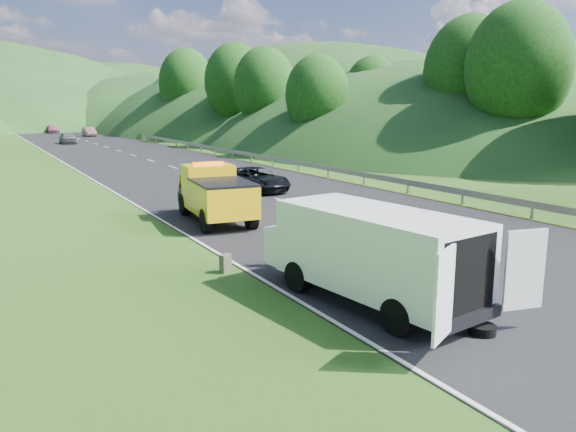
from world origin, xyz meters
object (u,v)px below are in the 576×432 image
suitcase (225,264)px  spare_tire (482,335)px  worker (460,307)px  child (312,265)px  white_van (370,251)px  passing_suv (255,191)px  tow_truck (215,194)px  woman (291,267)px

suitcase → spare_tire: size_ratio=0.94×
worker → suitcase: size_ratio=2.82×
child → white_van: bearing=-75.7°
suitcase → passing_suv: size_ratio=0.11×
white_van → suitcase: (-2.14, 4.11, -1.07)m
tow_truck → spare_tire: 13.97m
woman → passing_suv: woman is taller
child → woman: bearing=-171.2°
child → tow_truck: bearing=113.0°
white_van → woman: white_van is taller
white_van → woman: size_ratio=4.78×
child → suitcase: suitcase is taller
child → spare_tire: (0.39, -6.30, 0.00)m
suitcase → woman: bearing=-13.8°
woman → white_van: bearing=-163.6°
worker → suitcase: (-3.90, 5.49, 0.28)m
suitcase → passing_suv: bearing=60.5°
woman → worker: bearing=-145.3°
tow_truck → worker: 12.58m
worker → suitcase: 6.74m
passing_suv → suitcase: bearing=-127.8°
suitcase → white_van: bearing=-62.5°
woman → child: size_ratio=1.63×
worker → passing_suv: size_ratio=0.32×
worker → suitcase: worker is taller
tow_truck → spare_tire: (0.46, -13.91, -1.19)m
child → spare_tire: bearing=-64.1°
woman → tow_truck: bearing=8.9°
white_van → worker: size_ratio=4.48×
tow_truck → spare_tire: tow_truck is taller
white_van → passing_suv: white_van is taller
spare_tire → tow_truck: bearing=91.9°
suitcase → spare_tire: (3.02, -6.95, -0.28)m
white_van → suitcase: size_ratio=12.62×
child → suitcase: (-2.63, 0.64, 0.28)m
child → worker: worker is taller
spare_tire → passing_suv: size_ratio=0.12×
spare_tire → woman: bearing=99.3°
woman → spare_tire: size_ratio=2.47×
worker → passing_suv: (3.86, 19.18, 0.00)m
woman → suitcase: size_ratio=2.64×
suitcase → spare_tire: bearing=-66.5°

